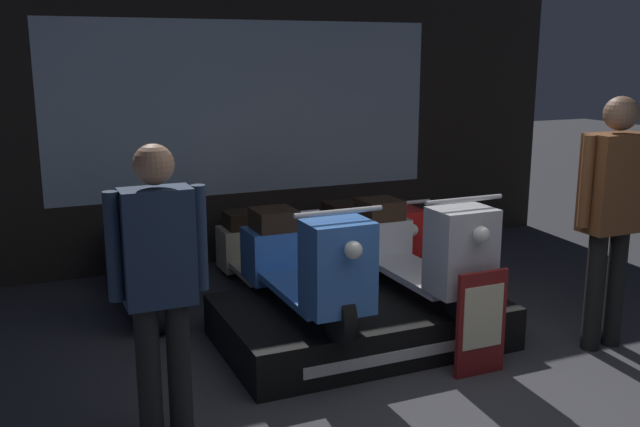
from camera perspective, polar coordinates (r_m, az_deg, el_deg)
shop_wall_back at (r=7.22m, az=-5.86°, el=8.79°), size 7.16×0.09×3.20m
display_platform at (r=5.31m, az=3.23°, el=-8.62°), size 2.02×1.24×0.31m
scooter_display_left at (r=4.96m, az=-1.42°, el=-3.93°), size 0.59×1.62×0.85m
scooter_display_right at (r=5.36m, az=7.63°, el=-2.77°), size 0.59×1.62×0.85m
scooter_backrow_0 at (r=6.09m, az=-14.05°, el=-4.24°), size 0.59×1.62×0.85m
scooter_backrow_1 at (r=6.33m, az=-4.66°, el=-3.23°), size 0.59×1.62×0.85m
scooter_backrow_2 at (r=6.73m, az=3.82°, el=-2.25°), size 0.59×1.62×0.85m
person_left_browsing at (r=3.85m, az=-12.74°, el=-4.89°), size 0.53×0.21×1.64m
person_right_browsing at (r=5.35m, az=22.39°, el=0.89°), size 0.60×0.25×1.80m
price_sign_board at (r=4.83m, az=12.77°, el=-8.55°), size 0.37×0.04×0.71m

